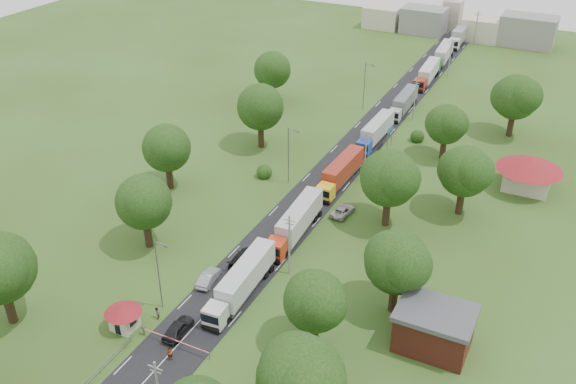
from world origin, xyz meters
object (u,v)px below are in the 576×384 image
Objects in this scene: car_lane_mid at (209,278)px; pedestrian_near at (170,354)px; boom_barrier at (166,337)px; guard_booth at (123,314)px; truck_0 at (242,281)px; car_lane_front at (178,328)px; info_sign at (390,133)px.

car_lane_mid is 2.67× the size of pedestrian_near.
pedestrian_near reaches higher than car_lane_mid.
boom_barrier is 5.98m from guard_booth.
truck_0 is at bearing 50.48° from guard_booth.
car_lane_front is 9.94m from car_lane_mid.
boom_barrier is 2.00× the size of car_lane_mid.
truck_0 reaches higher than car_lane_front.
pedestrian_near is at bearing 109.64° from car_lane_front.
car_lane_front is (-6.20, -58.06, -2.18)m from info_sign.
boom_barrier is at bearing -96.24° from info_sign.
info_sign is at bearing 83.76° from boom_barrier.
car_lane_mid is at bearing 98.01° from boom_barrier.
pedestrian_near reaches higher than car_lane_front.
guard_booth is 12.49m from car_lane_mid.
boom_barrier is 11.79m from car_lane_mid.
car_lane_mid is 14.13m from pedestrian_near.
guard_booth is at bearing -129.52° from truck_0.
car_lane_mid is at bearing -81.53° from car_lane_front.
guard_booth is at bearing -179.99° from boom_barrier.
guard_booth is at bearing -101.68° from info_sign.
boom_barrier is 1.97m from car_lane_front.
guard_booth is 2.54× the size of pedestrian_near.
car_lane_mid is (4.20, 11.67, -1.40)m from guard_booth.
guard_booth is 0.95× the size of car_lane_mid.
truck_0 reaches higher than car_lane_mid.
truck_0 reaches higher than boom_barrier.
info_sign is 58.44m from car_lane_front.
truck_0 is 10.08m from car_lane_front.
pedestrian_near is at bearing -94.21° from info_sign.
guard_booth is (-5.84, -0.00, 1.27)m from boom_barrier.
car_lane_front is at bearing 17.35° from guard_booth.
info_sign is at bearing 78.32° from guard_booth.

